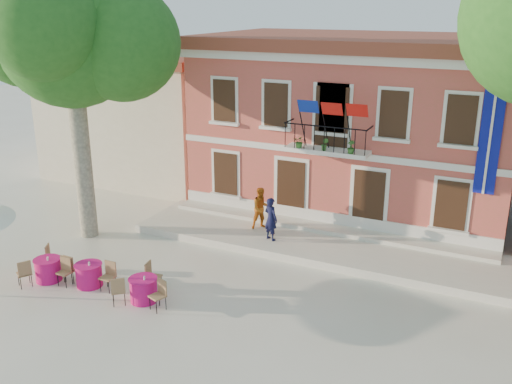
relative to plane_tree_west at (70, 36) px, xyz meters
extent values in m
plane|color=beige|center=(6.46, -1.67, -7.67)|extent=(90.00, 90.00, 0.00)
cube|color=#C74C47|center=(8.46, 8.33, -4.17)|extent=(13.00, 8.00, 7.00)
cube|color=brown|center=(8.46, 8.33, -0.42)|extent=(13.50, 8.50, 0.50)
cube|color=silver|center=(8.46, 4.38, -0.82)|extent=(13.30, 0.35, 0.35)
cube|color=silver|center=(8.46, 3.88, -4.17)|extent=(3.20, 0.90, 0.15)
cube|color=black|center=(8.46, 3.48, -3.17)|extent=(3.20, 0.04, 0.04)
cube|color=#0D148F|center=(14.06, 4.27, -3.37)|extent=(0.70, 0.05, 3.60)
cube|color=#0D2699|center=(7.56, 3.13, -2.42)|extent=(0.76, 0.27, 0.47)
cube|color=red|center=(8.46, 3.13, -2.42)|extent=(0.76, 0.29, 0.47)
cube|color=red|center=(9.36, 3.13, -2.42)|extent=(0.76, 0.27, 0.47)
imported|color=#26591E|center=(7.46, 3.58, -3.85)|extent=(0.43, 0.37, 0.48)
imported|color=#26591E|center=(8.46, 3.58, -3.85)|extent=(0.26, 0.21, 0.48)
imported|color=#26591E|center=(9.46, 3.58, -3.85)|extent=(0.27, 0.27, 0.48)
cube|color=beige|center=(-3.04, 9.33, -4.67)|extent=(9.00, 9.00, 6.00)
cube|color=brown|center=(-3.04, 9.33, -1.47)|extent=(9.40, 9.40, 0.40)
cube|color=silver|center=(8.46, 2.73, -7.52)|extent=(14.00, 3.40, 0.30)
cylinder|color=#A59E84|center=(0.00, 0.00, -4.36)|extent=(0.68, 0.68, 6.62)
sphere|color=#20531A|center=(0.00, 0.00, 0.09)|extent=(5.30, 5.30, 5.30)
imported|color=black|center=(6.98, 2.06, -6.54)|extent=(0.71, 0.60, 1.66)
imported|color=#BE5E16|center=(6.18, 2.95, -6.53)|extent=(1.02, 1.02, 1.67)
cylinder|color=#D21362|center=(2.92, -3.35, -7.29)|extent=(0.84, 0.84, 0.75)
cylinder|color=#D21362|center=(2.92, -3.35, -6.91)|extent=(0.90, 0.90, 0.02)
cube|color=#9D754E|center=(3.67, -3.33, -7.19)|extent=(0.43, 0.43, 0.95)
cube|color=#9D754E|center=(2.17, -3.36, -7.19)|extent=(0.43, 0.43, 0.95)
cylinder|color=#D21362|center=(5.13, -3.40, -7.29)|extent=(0.84, 0.84, 0.75)
cylinder|color=#D21362|center=(5.13, -3.40, -6.91)|extent=(0.90, 0.90, 0.02)
cube|color=#9D754E|center=(5.83, -3.66, -7.19)|extent=(0.54, 0.54, 0.95)
cube|color=#9D754E|center=(5.00, -2.66, -7.19)|extent=(0.49, 0.49, 0.95)
cube|color=#9D754E|center=(4.55, -3.88, -7.19)|extent=(0.59, 0.59, 0.95)
cylinder|color=#D21362|center=(1.43, -3.63, -7.29)|extent=(0.84, 0.84, 0.75)
cylinder|color=#D21362|center=(1.43, -3.63, -6.91)|extent=(0.90, 0.90, 0.02)
cube|color=#9D754E|center=(1.05, -4.28, -7.19)|extent=(0.58, 0.58, 0.95)
cube|color=#9D754E|center=(2.18, -3.65, -7.19)|extent=(0.43, 0.43, 0.95)
cube|color=#9D754E|center=(1.07, -2.98, -7.19)|extent=(0.57, 0.57, 0.95)
camera|label=1|loc=(15.05, -16.08, 1.14)|focal=40.00mm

